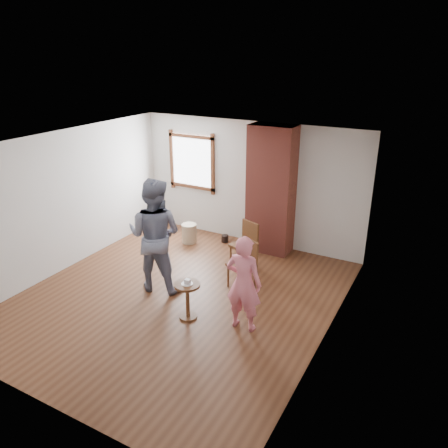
# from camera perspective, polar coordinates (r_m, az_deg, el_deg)

# --- Properties ---
(ground) EXTENTS (5.50, 5.50, 0.00)m
(ground) POSITION_cam_1_polar(r_m,az_deg,el_deg) (7.57, -6.01, -9.49)
(ground) COLOR brown
(ground) RESTS_ON ground
(room_shell) EXTENTS (5.04, 5.52, 2.62)m
(room_shell) POSITION_cam_1_polar(r_m,az_deg,el_deg) (7.31, -4.26, 5.01)
(room_shell) COLOR silver
(room_shell) RESTS_ON ground
(brick_chimney) EXTENTS (0.90, 0.50, 2.60)m
(brick_chimney) POSITION_cam_1_polar(r_m,az_deg,el_deg) (8.78, 6.17, 4.38)
(brick_chimney) COLOR #AD4A3D
(brick_chimney) RESTS_ON ground
(stoneware_crock) EXTENTS (0.42, 0.42, 0.42)m
(stoneware_crock) POSITION_cam_1_polar(r_m,az_deg,el_deg) (9.50, -4.56, -1.21)
(stoneware_crock) COLOR tan
(stoneware_crock) RESTS_ON ground
(dark_pot) EXTENTS (0.16, 0.16, 0.16)m
(dark_pot) POSITION_cam_1_polar(r_m,az_deg,el_deg) (9.53, 0.12, -1.92)
(dark_pot) COLOR black
(dark_pot) RESTS_ON ground
(dining_chair_left) EXTENTS (0.54, 0.54, 0.87)m
(dining_chair_left) POSITION_cam_1_polar(r_m,az_deg,el_deg) (7.63, 2.74, -4.89)
(dining_chair_left) COLOR brown
(dining_chair_left) RESTS_ON ground
(dining_chair_right) EXTENTS (0.53, 0.53, 0.89)m
(dining_chair_right) POSITION_cam_1_polar(r_m,az_deg,el_deg) (8.35, 2.88, -2.36)
(dining_chair_right) COLOR brown
(dining_chair_right) RESTS_ON ground
(side_table) EXTENTS (0.40, 0.40, 0.60)m
(side_table) POSITION_cam_1_polar(r_m,az_deg,el_deg) (6.83, -4.80, -9.23)
(side_table) COLOR brown
(side_table) RESTS_ON ground
(cake_plate) EXTENTS (0.18, 0.18, 0.01)m
(cake_plate) POSITION_cam_1_polar(r_m,az_deg,el_deg) (6.73, -4.85, -7.77)
(cake_plate) COLOR white
(cake_plate) RESTS_ON side_table
(cake_slice) EXTENTS (0.08, 0.07, 0.06)m
(cake_slice) POSITION_cam_1_polar(r_m,az_deg,el_deg) (6.71, -4.79, -7.54)
(cake_slice) COLOR white
(cake_slice) RESTS_ON cake_plate
(man) EXTENTS (1.10, 0.93, 1.99)m
(man) POSITION_cam_1_polar(r_m,az_deg,el_deg) (7.48, -9.01, -1.46)
(man) COLOR #141B37
(man) RESTS_ON ground
(person_pink) EXTENTS (0.57, 0.39, 1.50)m
(person_pink) POSITION_cam_1_polar(r_m,az_deg,el_deg) (6.42, 2.58, -7.77)
(person_pink) COLOR pink
(person_pink) RESTS_ON ground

